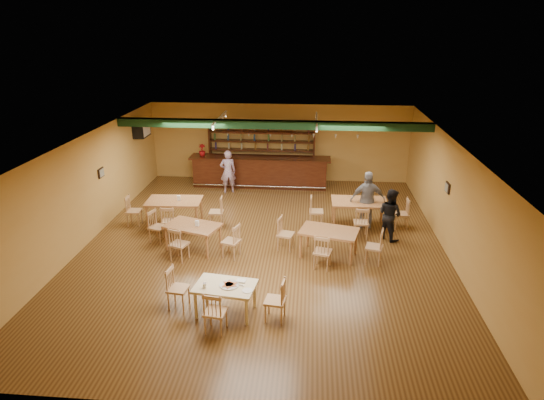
# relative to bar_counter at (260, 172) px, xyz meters

# --- Properties ---
(floor) EXTENTS (12.00, 12.00, 0.00)m
(floor) POSITION_rel_bar_counter_xyz_m (0.67, -5.15, -0.56)
(floor) COLOR #513417
(floor) RESTS_ON ground
(ceiling_beam) EXTENTS (10.00, 0.30, 0.25)m
(ceiling_beam) POSITION_rel_bar_counter_xyz_m (0.67, -2.35, 2.31)
(ceiling_beam) COLOR black
(ceiling_beam) RESTS_ON ceiling
(track_rail_left) EXTENTS (0.05, 2.50, 0.05)m
(track_rail_left) POSITION_rel_bar_counter_xyz_m (-1.13, -1.75, 2.38)
(track_rail_left) COLOR silver
(track_rail_left) RESTS_ON ceiling
(track_rail_right) EXTENTS (0.05, 2.50, 0.05)m
(track_rail_right) POSITION_rel_bar_counter_xyz_m (2.07, -1.75, 2.38)
(track_rail_right) COLOR silver
(track_rail_right) RESTS_ON ceiling
(ac_unit) EXTENTS (0.34, 0.70, 0.48)m
(ac_unit) POSITION_rel_bar_counter_xyz_m (-4.13, -0.95, 1.79)
(ac_unit) COLOR silver
(ac_unit) RESTS_ON wall_left
(picture_left) EXTENTS (0.04, 0.34, 0.28)m
(picture_left) POSITION_rel_bar_counter_xyz_m (-4.30, -4.15, 1.14)
(picture_left) COLOR black
(picture_left) RESTS_ON wall_left
(picture_right) EXTENTS (0.04, 0.34, 0.28)m
(picture_right) POSITION_rel_bar_counter_xyz_m (5.64, -4.65, 1.14)
(picture_right) COLOR black
(picture_right) RESTS_ON wall_right
(bar_counter) EXTENTS (5.32, 0.85, 1.13)m
(bar_counter) POSITION_rel_bar_counter_xyz_m (0.00, 0.00, 0.00)
(bar_counter) COLOR #35130A
(bar_counter) RESTS_ON ground
(back_bar_hutch) EXTENTS (4.11, 0.40, 2.28)m
(back_bar_hutch) POSITION_rel_bar_counter_xyz_m (-0.00, 0.63, 0.57)
(back_bar_hutch) COLOR #35130A
(back_bar_hutch) RESTS_ON ground
(poinsettia) EXTENTS (0.33, 0.33, 0.45)m
(poinsettia) POSITION_rel_bar_counter_xyz_m (-2.21, 0.00, 0.79)
(poinsettia) COLOR #A00E12
(poinsettia) RESTS_ON bar_counter
(dining_table_a) EXTENTS (1.70, 1.08, 0.83)m
(dining_table_a) POSITION_rel_bar_counter_xyz_m (-2.20, -3.97, -0.15)
(dining_table_a) COLOR #925B34
(dining_table_a) RESTS_ON ground
(dining_table_b) EXTENTS (1.68, 1.02, 0.84)m
(dining_table_b) POSITION_rel_bar_counter_xyz_m (3.42, -3.58, -0.15)
(dining_table_b) COLOR #925B34
(dining_table_b) RESTS_ON ground
(dining_table_c) EXTENTS (1.65, 1.28, 0.73)m
(dining_table_c) POSITION_rel_bar_counter_xyz_m (-1.24, -5.53, -0.20)
(dining_table_c) COLOR #925B34
(dining_table_c) RESTS_ON ground
(dining_table_d) EXTENTS (1.67, 1.23, 0.75)m
(dining_table_d) POSITION_rel_bar_counter_xyz_m (2.46, -5.62, -0.19)
(dining_table_d) COLOR #925B34
(dining_table_d) RESTS_ON ground
(near_table) EXTENTS (1.37, 0.98, 0.68)m
(near_table) POSITION_rel_bar_counter_xyz_m (0.19, -8.48, -0.22)
(near_table) COLOR beige
(near_table) RESTS_ON ground
(pizza_tray) EXTENTS (0.44, 0.44, 0.01)m
(pizza_tray) POSITION_rel_bar_counter_xyz_m (0.28, -8.48, 0.12)
(pizza_tray) COLOR silver
(pizza_tray) RESTS_ON near_table
(parmesan_shaker) EXTENTS (0.08, 0.08, 0.11)m
(parmesan_shaker) POSITION_rel_bar_counter_xyz_m (-0.22, -8.61, 0.17)
(parmesan_shaker) COLOR #EAE5C6
(parmesan_shaker) RESTS_ON near_table
(napkin_stack) EXTENTS (0.22, 0.17, 0.03)m
(napkin_stack) POSITION_rel_bar_counter_xyz_m (0.51, -8.30, 0.13)
(napkin_stack) COLOR white
(napkin_stack) RESTS_ON near_table
(pizza_server) EXTENTS (0.33, 0.19, 0.00)m
(pizza_server) POSITION_rel_bar_counter_xyz_m (0.41, -8.43, 0.13)
(pizza_server) COLOR silver
(pizza_server) RESTS_ON pizza_tray
(side_plate) EXTENTS (0.25, 0.25, 0.01)m
(side_plate) POSITION_rel_bar_counter_xyz_m (0.69, -8.66, 0.12)
(side_plate) COLOR white
(side_plate) RESTS_ON near_table
(patron_bar) EXTENTS (0.66, 0.53, 1.59)m
(patron_bar) POSITION_rel_bar_counter_xyz_m (-1.09, -0.83, 0.23)
(patron_bar) COLOR #7C499E
(patron_bar) RESTS_ON ground
(patron_right_a) EXTENTS (0.92, 0.93, 1.52)m
(patron_right_a) POSITION_rel_bar_counter_xyz_m (4.22, -4.38, 0.19)
(patron_right_a) COLOR black
(patron_right_a) RESTS_ON ground
(patron_right_b) EXTENTS (1.06, 0.47, 1.77)m
(patron_right_b) POSITION_rel_bar_counter_xyz_m (3.66, -3.62, 0.32)
(patron_right_b) COLOR gray
(patron_right_b) RESTS_ON ground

